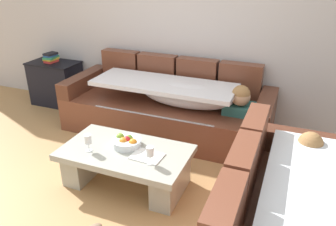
# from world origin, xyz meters

# --- Properties ---
(ground_plane) EXTENTS (14.00, 14.00, 0.00)m
(ground_plane) POSITION_xyz_m (0.00, 0.00, 0.00)
(ground_plane) COLOR #AE804E
(back_wall) EXTENTS (9.00, 0.10, 2.70)m
(back_wall) POSITION_xyz_m (0.00, 2.15, 1.35)
(back_wall) COLOR beige
(back_wall) RESTS_ON ground_plane
(couch_along_wall) EXTENTS (2.53, 0.92, 0.88)m
(couch_along_wall) POSITION_xyz_m (0.09, 1.63, 0.33)
(couch_along_wall) COLOR brown
(couch_along_wall) RESTS_ON ground_plane
(couch_near_window) EXTENTS (0.92, 1.94, 0.88)m
(couch_near_window) POSITION_xyz_m (1.60, 0.08, 0.34)
(couch_near_window) COLOR brown
(couch_near_window) RESTS_ON ground_plane
(coffee_table) EXTENTS (1.20, 0.68, 0.38)m
(coffee_table) POSITION_xyz_m (0.11, 0.46, 0.24)
(coffee_table) COLOR #9FA194
(coffee_table) RESTS_ON ground_plane
(fruit_bowl) EXTENTS (0.28, 0.28, 0.10)m
(fruit_bowl) POSITION_xyz_m (0.09, 0.53, 0.42)
(fruit_bowl) COLOR silver
(fruit_bowl) RESTS_ON coffee_table
(wine_glass_near_left) EXTENTS (0.07, 0.07, 0.17)m
(wine_glass_near_left) POSITION_xyz_m (-0.20, 0.32, 0.50)
(wine_glass_near_left) COLOR silver
(wine_glass_near_left) RESTS_ON coffee_table
(wine_glass_near_right) EXTENTS (0.07, 0.07, 0.17)m
(wine_glass_near_right) POSITION_xyz_m (0.42, 0.34, 0.50)
(wine_glass_near_right) COLOR silver
(wine_glass_near_right) RESTS_ON coffee_table
(open_magazine) EXTENTS (0.29, 0.22, 0.01)m
(open_magazine) POSITION_xyz_m (0.35, 0.43, 0.39)
(open_magazine) COLOR white
(open_magazine) RESTS_ON coffee_table
(side_cabinet) EXTENTS (0.72, 0.44, 0.64)m
(side_cabinet) POSITION_xyz_m (-1.82, 1.85, 0.32)
(side_cabinet) COLOR black
(side_cabinet) RESTS_ON ground_plane
(book_stack_on_cabinet) EXTENTS (0.17, 0.23, 0.14)m
(book_stack_on_cabinet) POSITION_xyz_m (-1.85, 1.85, 0.71)
(book_stack_on_cabinet) COLOR red
(book_stack_on_cabinet) RESTS_ON side_cabinet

